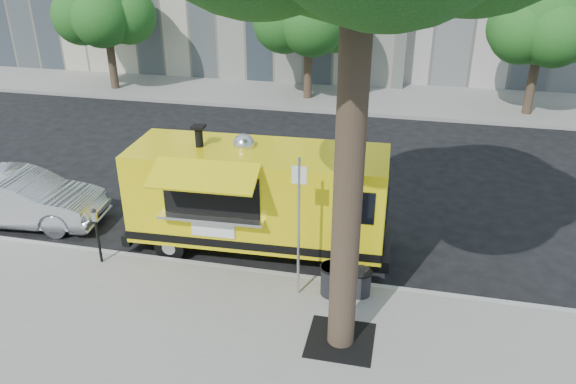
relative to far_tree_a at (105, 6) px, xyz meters
name	(u,v)px	position (x,y,z in m)	size (l,w,h in m)	color
ground	(247,252)	(10.00, -12.30, -3.78)	(120.00, 120.00, 0.00)	black
sidewalk	(182,367)	(10.00, -16.30, -3.70)	(60.00, 6.00, 0.15)	gray
curb	(235,270)	(10.00, -13.23, -3.70)	(60.00, 0.14, 0.16)	#999993
far_sidewalk	(333,96)	(10.00, 1.20, -3.70)	(60.00, 5.00, 0.15)	gray
tree_well	(340,340)	(12.60, -15.10, -3.62)	(1.20, 1.20, 0.02)	black
far_tree_a	(105,6)	(0.00, 0.00, 0.00)	(3.42, 3.42, 5.36)	#33261C
far_tree_b	(309,10)	(9.00, 0.40, 0.06)	(3.60, 3.60, 5.50)	#33261C
far_tree_c	(543,21)	(18.00, 0.10, -0.06)	(3.24, 3.24, 5.21)	#33261C
sign_post	(299,220)	(11.55, -13.85, -1.93)	(0.28, 0.06, 3.00)	silver
parking_meter	(97,229)	(7.00, -13.65, -2.79)	(0.11, 0.11, 1.33)	black
food_truck	(257,196)	(10.22, -12.13, -2.37)	(6.15, 2.96, 2.98)	yellow
sedan	(21,199)	(3.98, -12.17, -3.09)	(1.46, 4.18, 1.38)	silver
trash_bin_left	(333,279)	(12.24, -13.70, -3.28)	(0.54, 0.54, 0.65)	black
trash_bin_right	(360,282)	(12.79, -13.60, -3.33)	(0.47, 0.47, 0.56)	black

